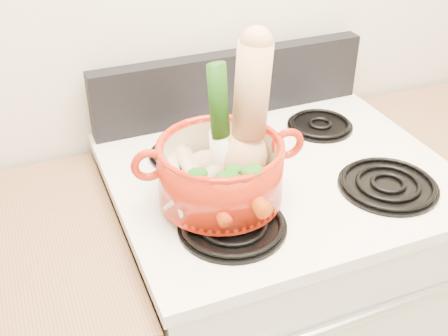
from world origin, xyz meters
name	(u,v)px	position (x,y,z in m)	size (l,w,h in m)	color
stove_body	(270,313)	(0.00, 1.40, 0.46)	(0.76, 0.65, 0.92)	silver
cooktop	(279,174)	(0.00, 1.40, 0.93)	(0.78, 0.67, 0.03)	white
control_backsplash	(231,84)	(0.00, 1.70, 1.04)	(0.76, 0.05, 0.18)	black
oven_handle	(350,321)	(0.00, 1.06, 0.78)	(0.02, 0.02, 0.60)	silver
burner_front_left	(232,225)	(-0.19, 1.24, 0.96)	(0.22, 0.22, 0.02)	black
burner_front_right	(388,184)	(0.19, 1.24, 0.96)	(0.22, 0.22, 0.02)	black
burner_back_left	(184,153)	(-0.19, 1.54, 0.96)	(0.17, 0.17, 0.02)	black
burner_back_right	(320,124)	(0.19, 1.54, 0.96)	(0.17, 0.17, 0.02)	black
dutch_oven	(220,172)	(-0.18, 1.33, 1.03)	(0.26, 0.26, 0.13)	#AA1D0A
pot_handle_left	(149,165)	(-0.33, 1.34, 1.08)	(0.07, 0.07, 0.02)	#AA1D0A
pot_handle_right	(288,144)	(-0.03, 1.31, 1.08)	(0.07, 0.07, 0.02)	#AA1D0A
squash	(251,113)	(-0.10, 1.35, 1.15)	(0.13, 0.13, 0.30)	#E2A573
leek	(220,126)	(-0.18, 1.34, 1.13)	(0.04, 0.04, 0.28)	white
ginger	(209,163)	(-0.18, 1.39, 1.02)	(0.09, 0.07, 0.05)	#D7B484
parsnip_0	(199,175)	(-0.22, 1.35, 1.02)	(0.04, 0.04, 0.20)	beige
parsnip_1	(175,182)	(-0.28, 1.34, 1.02)	(0.04, 0.04, 0.19)	beige
parsnip_2	(189,168)	(-0.24, 1.37, 1.03)	(0.04, 0.04, 0.20)	beige
parsnip_3	(194,185)	(-0.25, 1.30, 1.03)	(0.04, 0.04, 0.17)	beige
carrot_0	(214,192)	(-0.21, 1.29, 1.01)	(0.03, 0.03, 0.15)	#CE4F0A
carrot_1	(214,203)	(-0.22, 1.25, 1.01)	(0.03, 0.03, 0.13)	#D4420A
carrot_2	(242,186)	(-0.16, 1.27, 1.03)	(0.04, 0.04, 0.19)	#D2550A
carrot_3	(218,186)	(-0.20, 1.28, 1.03)	(0.03, 0.03, 0.14)	#C13B09
carrot_4	(224,176)	(-0.18, 1.30, 1.04)	(0.03, 0.03, 0.14)	#CF530A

